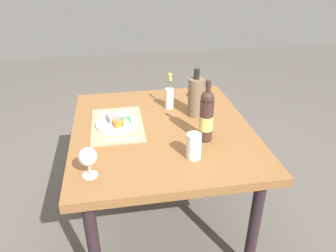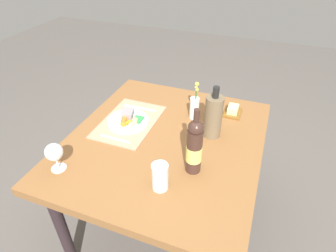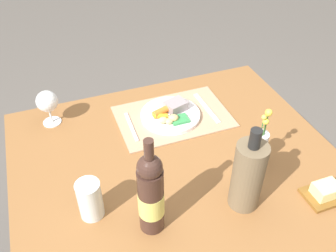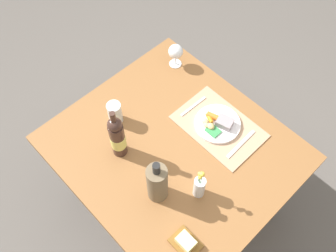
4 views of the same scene
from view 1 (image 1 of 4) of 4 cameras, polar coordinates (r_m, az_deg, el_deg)
ground_plane at (r=2.30m, az=-0.90°, el=-15.95°), size 8.00×8.00×0.00m
dining_table at (r=1.91m, az=-1.05°, el=-2.29°), size 1.14×1.02×0.71m
placemat at (r=1.92m, az=-8.95°, el=0.25°), size 0.45×0.30×0.01m
dinner_plate at (r=1.90m, az=-8.94°, el=0.58°), size 0.24×0.24×0.05m
fork at (r=2.05m, az=-9.10°, el=2.35°), size 0.02×0.22×0.00m
knife at (r=1.76m, az=-8.50°, el=-2.32°), size 0.02×0.18×0.00m
wine_glass at (r=1.47m, az=-13.98°, el=-5.38°), size 0.08×0.08×0.15m
flower_vase at (r=2.07m, az=0.25°, el=5.14°), size 0.06×0.06×0.24m
water_tumbler at (r=1.58m, az=4.56°, el=-3.81°), size 0.07×0.07×0.13m
butter_dish at (r=2.25m, az=4.99°, el=5.44°), size 0.13×0.10×0.05m
cooler_bottle at (r=1.97m, az=4.92°, el=5.17°), size 0.09×0.09×0.30m
wine_bottle at (r=1.70m, az=6.78°, el=1.67°), size 0.07×0.07×0.34m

